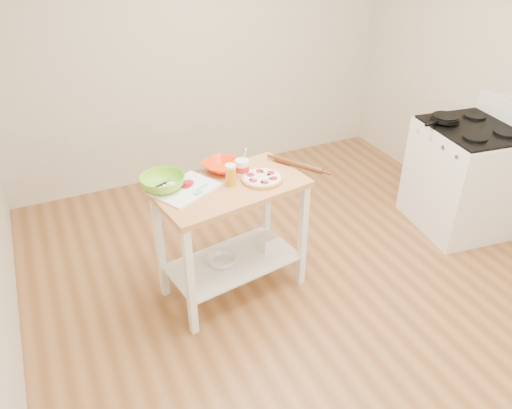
{
  "coord_description": "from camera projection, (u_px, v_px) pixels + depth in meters",
  "views": [
    {
      "loc": [
        -1.56,
        -2.37,
        2.56
      ],
      "look_at": [
        -0.34,
        0.25,
        0.75
      ],
      "focal_mm": 35.0,
      "sensor_mm": 36.0,
      "label": 1
    }
  ],
  "objects": [
    {
      "name": "room_shell",
      "position": [
        324.0,
        128.0,
        3.02
      ],
      "size": [
        4.04,
        4.54,
        2.74
      ],
      "color": "#936136",
      "rests_on": "ground"
    },
    {
      "name": "prep_island",
      "position": [
        232.0,
        218.0,
        3.47
      ],
      "size": [
        1.08,
        0.7,
        0.9
      ],
      "rotation": [
        0.0,
        0.0,
        0.15
      ],
      "color": "tan",
      "rests_on": "ground"
    },
    {
      "name": "gas_stove",
      "position": [
        462.0,
        177.0,
        4.31
      ],
      "size": [
        0.77,
        0.87,
        1.11
      ],
      "rotation": [
        0.0,
        0.0,
        -0.13
      ],
      "color": "white",
      "rests_on": "ground"
    },
    {
      "name": "skillet",
      "position": [
        444.0,
        119.0,
        4.13
      ],
      "size": [
        0.37,
        0.24,
        0.03
      ],
      "rotation": [
        0.0,
        0.0,
        0.21
      ],
      "color": "black",
      "rests_on": "gas_stove"
    },
    {
      "name": "pizza",
      "position": [
        262.0,
        178.0,
        3.38
      ],
      "size": [
        0.29,
        0.29,
        0.05
      ],
      "rotation": [
        0.0,
        0.0,
        0.04
      ],
      "color": "tan",
      "rests_on": "prep_island"
    },
    {
      "name": "cutting_board",
      "position": [
        185.0,
        189.0,
        3.28
      ],
      "size": [
        0.49,
        0.45,
        0.04
      ],
      "rotation": [
        0.0,
        0.0,
        0.46
      ],
      "color": "white",
      "rests_on": "prep_island"
    },
    {
      "name": "spatula",
      "position": [
        200.0,
        190.0,
        3.25
      ],
      "size": [
        0.13,
        0.12,
        0.01
      ],
      "rotation": [
        0.0,
        0.0,
        0.52
      ],
      "color": "#4CC7CD",
      "rests_on": "cutting_board"
    },
    {
      "name": "knife",
      "position": [
        166.0,
        183.0,
        3.32
      ],
      "size": [
        0.25,
        0.14,
        0.01
      ],
      "rotation": [
        0.0,
        0.0,
        0.41
      ],
      "color": "silver",
      "rests_on": "cutting_board"
    },
    {
      "name": "orange_bowl",
      "position": [
        222.0,
        166.0,
        3.5
      ],
      "size": [
        0.34,
        0.34,
        0.06
      ],
      "primitive_type": "imported",
      "rotation": [
        0.0,
        0.0,
        0.48
      ],
      "color": "#FF3406",
      "rests_on": "prep_island"
    },
    {
      "name": "green_bowl",
      "position": [
        163.0,
        183.0,
        3.27
      ],
      "size": [
        0.36,
        0.36,
        0.09
      ],
      "primitive_type": "imported",
      "rotation": [
        0.0,
        0.0,
        0.23
      ],
      "color": "#7BC428",
      "rests_on": "prep_island"
    },
    {
      "name": "beer_pint",
      "position": [
        231.0,
        175.0,
        3.3
      ],
      "size": [
        0.07,
        0.07,
        0.15
      ],
      "color": "#CC9111",
      "rests_on": "prep_island"
    },
    {
      "name": "yogurt_tub",
      "position": [
        242.0,
        168.0,
        3.42
      ],
      "size": [
        0.1,
        0.1,
        0.21
      ],
      "color": "white",
      "rests_on": "prep_island"
    },
    {
      "name": "rolling_pin",
      "position": [
        298.0,
        165.0,
        3.54
      ],
      "size": [
        0.24,
        0.35,
        0.04
      ],
      "primitive_type": "cylinder",
      "rotation": [
        1.57,
        0.0,
        0.55
      ],
      "color": "#5A3014",
      "rests_on": "prep_island"
    },
    {
      "name": "shelf_glass_bowl",
      "position": [
        222.0,
        260.0,
        3.63
      ],
      "size": [
        0.23,
        0.23,
        0.07
      ],
      "primitive_type": "imported",
      "rotation": [
        0.0,
        0.0,
        0.1
      ],
      "color": "silver",
      "rests_on": "prep_island"
    },
    {
      "name": "shelf_bin",
      "position": [
        267.0,
        242.0,
        3.76
      ],
      "size": [
        0.15,
        0.15,
        0.13
      ],
      "primitive_type": "cube",
      "rotation": [
        0.0,
        0.0,
        0.15
      ],
      "color": "white",
      "rests_on": "prep_island"
    }
  ]
}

